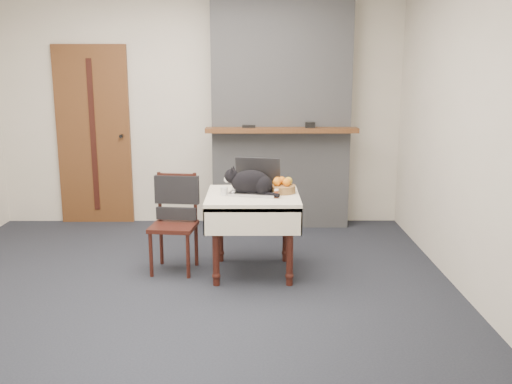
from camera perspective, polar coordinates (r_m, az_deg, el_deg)
ground at (r=4.80m, az=-7.53°, el=-9.14°), size 4.50×4.50×0.00m
room_shell at (r=4.93m, az=-7.43°, el=12.40°), size 4.52×4.01×2.61m
door at (r=6.70m, az=-15.92°, el=5.45°), size 0.82×0.10×2.00m
chimney at (r=6.30m, az=2.50°, el=8.22°), size 1.62×0.48×2.60m
side_table at (r=4.85m, az=-0.32°, el=-1.52°), size 0.78×0.78×0.70m
laptop at (r=4.88m, az=-0.03°, el=0.79°), size 0.45×0.41×0.29m
cat at (r=4.78m, az=-0.43°, el=0.93°), size 0.48×0.29×0.24m
cream_jar at (r=4.78m, az=-3.21°, el=0.07°), size 0.06×0.06×0.07m
pill_bottle at (r=4.69m, az=2.05°, el=-0.12°), size 0.04×0.04×0.07m
fruit_basket at (r=4.88m, az=2.62°, el=0.55°), size 0.23×0.23×0.13m
desk_clutter at (r=4.87m, az=1.31°, el=-0.06°), size 0.12×0.04×0.01m
chair at (r=5.04m, az=-8.06°, el=-1.65°), size 0.43×0.42×0.85m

